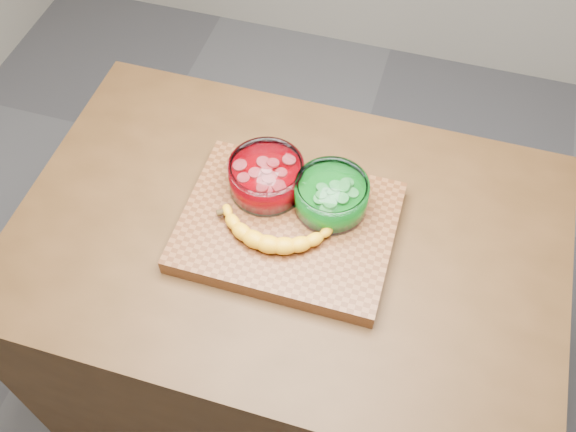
# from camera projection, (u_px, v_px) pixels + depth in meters

# --- Properties ---
(ground) EXTENTS (3.50, 3.50, 0.00)m
(ground) POSITION_uv_depth(u_px,v_px,m) (288.00, 383.00, 2.13)
(ground) COLOR #5C5C61
(ground) RESTS_ON ground
(counter) EXTENTS (1.20, 0.80, 0.90)m
(counter) POSITION_uv_depth(u_px,v_px,m) (288.00, 323.00, 1.76)
(counter) COLOR #4A2F16
(counter) RESTS_ON ground
(cutting_board) EXTENTS (0.45, 0.35, 0.04)m
(cutting_board) POSITION_uv_depth(u_px,v_px,m) (288.00, 227.00, 1.38)
(cutting_board) COLOR brown
(cutting_board) RESTS_ON counter
(bowl_red) EXTENTS (0.16, 0.16, 0.08)m
(bowl_red) POSITION_uv_depth(u_px,v_px,m) (266.00, 177.00, 1.39)
(bowl_red) COLOR white
(bowl_red) RESTS_ON cutting_board
(bowl_green) EXTENTS (0.16, 0.16, 0.07)m
(bowl_green) POSITION_uv_depth(u_px,v_px,m) (331.00, 196.00, 1.36)
(bowl_green) COLOR white
(bowl_green) RESTS_ON cutting_board
(banana) EXTENTS (0.28, 0.12, 0.04)m
(banana) POSITION_uv_depth(u_px,v_px,m) (272.00, 232.00, 1.33)
(banana) COLOR #FAAE16
(banana) RESTS_ON cutting_board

